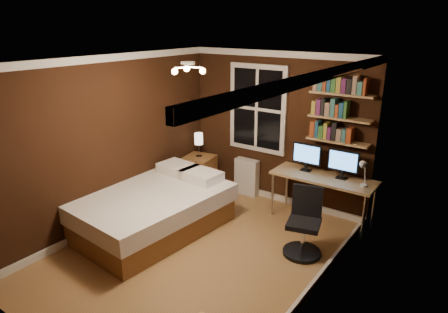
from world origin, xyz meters
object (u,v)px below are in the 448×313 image
Objects in this scene: radiator at (247,177)px; monitor_left at (307,157)px; desk at (323,180)px; desk_lamp at (364,173)px; bed at (152,209)px; office_chair at (304,230)px; monitor_right at (343,165)px; bedside_lamp at (199,145)px; nightstand at (199,173)px.

radiator is 1.42× the size of monitor_left.
desk is 0.67m from desk_lamp.
bed is 5.21× the size of desk_lamp.
desk_lamp reaches higher than office_chair.
desk_lamp reaches higher than radiator.
bed is at bearing -177.12° from office_chair.
desk_lamp is at bearing -11.07° from monitor_left.
monitor_left is 0.57m from monitor_right.
bedside_lamp is 1.02m from radiator.
bed is at bearing -132.70° from monitor_left.
monitor_left reaches higher than radiator.
office_chair reaches higher than desk.
desk_lamp is at bearing 0.28° from bedside_lamp.
office_chair is (0.16, -1.00, -0.33)m from desk.
nightstand is at bearing -174.35° from monitor_left.
monitor_left is 0.94m from desk_lamp.
desk_lamp is (0.35, -0.18, 0.00)m from monitor_right.
monitor_left is (1.15, -0.12, 0.62)m from radiator.
desk is at bearing -7.48° from radiator.
desk_lamp reaches higher than bed.
desk is (2.29, 0.12, 0.36)m from nightstand.
bed is 5.01× the size of monitor_right.
bed is 5.27× the size of bedside_lamp.
monitor_left is (1.61, 1.75, 0.63)m from bed.
bed is 2.58m from desk.
bed is 1.68m from bedside_lamp.
bed is at bearing -87.21° from nightstand.
nightstand is 1.37× the size of monitor_right.
bed is 2.87m from monitor_right.
desk is 1.69× the size of office_chair.
radiator is 2.18m from desk_lamp.
nightstand is 2.62m from monitor_right.
bed is 2.21m from office_chair.
bedside_lamp is at bearing 107.43° from bed.
desk is 0.38m from monitor_right.
radiator is (0.47, 1.86, 0.01)m from bed.
office_chair is (-0.44, -0.89, -0.61)m from desk_lamp.
bedside_lamp is 0.28× the size of desk.
office_chair is at bearing -80.61° from desk.
bedside_lamp is (0.00, 0.00, 0.53)m from nightstand.
monitor_right reaches higher than office_chair.
desk is 3.50× the size of desk_lamp.
monitor_left reaches higher than bedside_lamp.
desk_lamp is (0.92, -0.18, 0.00)m from monitor_left.
desk is at bearing 170.24° from desk_lamp.
monitor_left is (1.97, 0.19, 0.10)m from bedside_lamp.
monitor_right reaches higher than bed.
radiator is at bearing 10.66° from nightstand.
bed is at bearing -139.16° from desk.
desk_lamp reaches higher than monitor_right.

